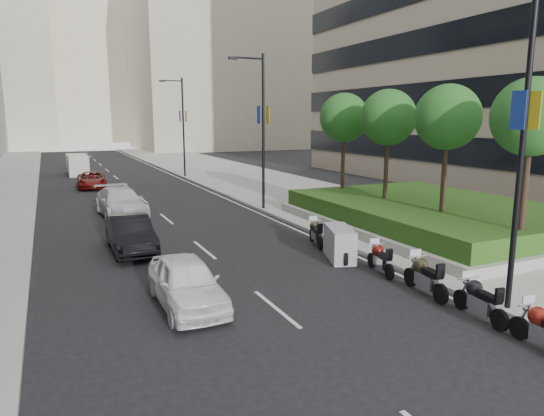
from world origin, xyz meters
TOP-DOWN VIEW (x-y plane):
  - ground at (0.00, 0.00)m, footprint 160.00×160.00m
  - sidewalk_right at (9.00, 30.00)m, footprint 10.00×100.00m
  - lane_edge at (3.70, 30.00)m, footprint 0.12×100.00m
  - lane_centre at (-1.50, 30.00)m, footprint 0.12×100.00m
  - building_cream_right at (22.00, 80.00)m, footprint 28.00×24.00m
  - building_cream_centre at (2.00, 120.00)m, footprint 30.00×24.00m
  - planter at (10.00, 10.00)m, footprint 10.00×14.00m
  - hedge at (10.00, 10.00)m, footprint 9.40×13.40m
  - tree_0 at (8.50, 4.00)m, footprint 2.80×2.80m
  - tree_1 at (8.50, 8.00)m, footprint 2.80×2.80m
  - tree_2 at (8.50, 12.00)m, footprint 2.80×2.80m
  - tree_3 at (8.50, 16.00)m, footprint 2.80×2.80m
  - lamp_post_0 at (4.14, 1.00)m, footprint 2.34×0.45m
  - lamp_post_1 at (4.14, 18.00)m, footprint 2.34×0.45m
  - lamp_post_2 at (4.14, 36.00)m, footprint 2.34×0.45m
  - motorcycle_2 at (3.19, 1.01)m, footprint 0.69×2.08m
  - motorcycle_3 at (3.17, 3.11)m, footprint 0.74×2.21m
  - motorcycle_4 at (3.22, 5.39)m, footprint 0.68×1.95m
  - motorcycle_5 at (2.82, 7.40)m, footprint 1.50×2.26m
  - motorcycle_6 at (3.10, 9.71)m, footprint 0.80×1.98m
  - car_a at (-3.77, 5.29)m, footprint 1.72×4.22m
  - car_b at (-4.31, 12.02)m, footprint 1.56×4.45m
  - car_c at (-3.64, 19.79)m, footprint 2.59×5.58m
  - car_d at (-4.13, 32.39)m, footprint 2.36×4.69m
  - delivery_van at (-4.56, 42.43)m, footprint 1.85×4.67m

SIDE VIEW (x-z plane):
  - ground at x=0.00m, z-range 0.00..0.00m
  - lane_edge at x=3.70m, z-range 0.00..0.01m
  - lane_centre at x=-1.50m, z-range 0.00..0.01m
  - sidewalk_right at x=9.00m, z-range 0.00..0.15m
  - planter at x=10.00m, z-range 0.15..0.55m
  - motorcycle_4 at x=3.22m, z-range 0.03..1.01m
  - motorcycle_6 at x=3.10m, z-range 0.03..1.05m
  - motorcycle_2 at x=3.19m, z-range 0.04..1.07m
  - motorcycle_3 at x=3.17m, z-range 0.04..1.14m
  - motorcycle_5 at x=2.82m, z-range 0.00..1.27m
  - car_d at x=-4.13m, z-range 0.00..1.27m
  - car_a at x=-3.77m, z-range 0.00..1.44m
  - car_b at x=-4.31m, z-range 0.00..1.47m
  - car_c at x=-3.64m, z-range 0.00..1.58m
  - delivery_van at x=-4.56m, z-range -0.06..1.88m
  - hedge at x=10.00m, z-range 0.55..1.35m
  - lamp_post_0 at x=4.14m, z-range 0.57..9.57m
  - lamp_post_1 at x=4.14m, z-range 0.57..9.57m
  - lamp_post_2 at x=4.14m, z-range 0.57..9.57m
  - tree_0 at x=8.50m, z-range 2.27..8.57m
  - tree_1 at x=8.50m, z-range 2.27..8.57m
  - tree_2 at x=8.50m, z-range 2.27..8.57m
  - tree_3 at x=8.50m, z-range 2.27..8.57m
  - building_cream_right at x=22.00m, z-range 0.00..36.00m
  - building_cream_centre at x=2.00m, z-range 0.00..38.00m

